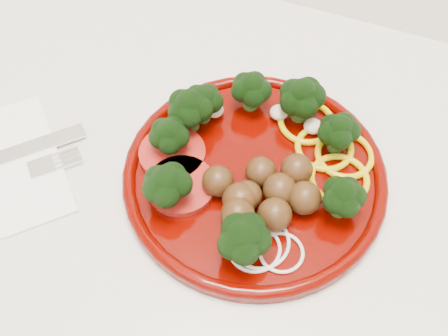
% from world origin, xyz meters
% --- Properties ---
extents(plate, '(0.27, 0.27, 0.06)m').
position_xyz_m(plate, '(-0.06, 1.72, 0.92)').
color(plate, '#450300').
rests_on(plate, counter).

